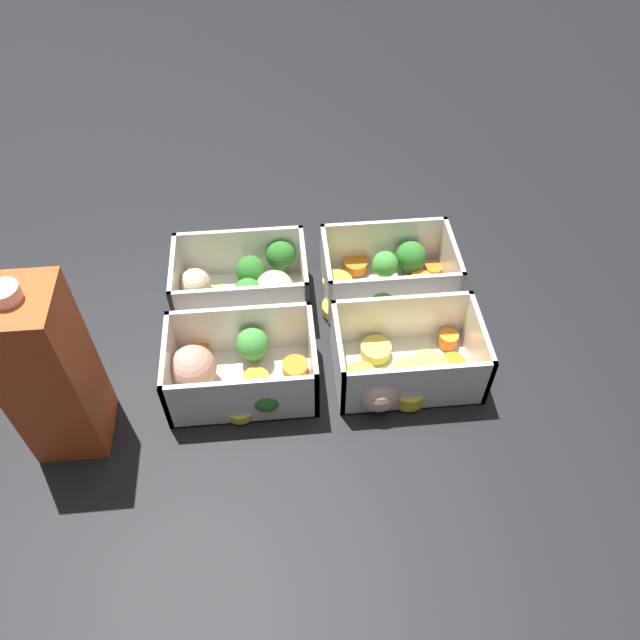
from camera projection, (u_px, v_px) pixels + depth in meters
ground_plane at (320, 334)px, 0.70m from camera, size 4.00×4.00×0.00m
container_near_left at (392, 279)px, 0.72m from camera, size 0.16×0.12×0.07m
container_near_right at (245, 284)px, 0.71m from camera, size 0.15×0.10×0.07m
container_far_left at (401, 367)px, 0.64m from camera, size 0.15×0.12×0.07m
container_far_right at (234, 369)px, 0.63m from camera, size 0.15×0.11×0.07m
juice_carton at (48, 373)px, 0.54m from camera, size 0.07×0.07×0.20m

